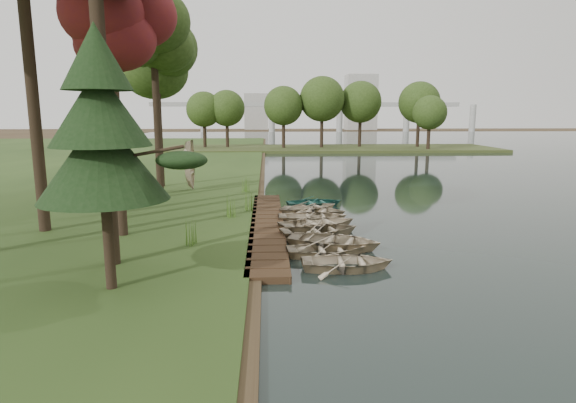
{
  "coord_description": "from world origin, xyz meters",
  "views": [
    {
      "loc": [
        -1.6,
        -23.11,
        5.64
      ],
      "look_at": [
        -0.57,
        -0.03,
        1.36
      ],
      "focal_mm": 30.0,
      "sensor_mm": 36.0,
      "label": 1
    }
  ],
  "objects_px": {
    "rowboat_2": "(334,239)",
    "stored_rowboat": "(192,185)",
    "boardwalk": "(267,226)",
    "rowboat_0": "(347,260)",
    "pine_tree": "(101,131)",
    "rowboat_1": "(327,247)"
  },
  "relations": [
    {
      "from": "rowboat_1",
      "to": "rowboat_2",
      "type": "relative_size",
      "value": 0.83
    },
    {
      "from": "boardwalk",
      "to": "rowboat_0",
      "type": "xyz_separation_m",
      "value": [
        2.88,
        -6.56,
        0.24
      ]
    },
    {
      "from": "boardwalk",
      "to": "rowboat_0",
      "type": "distance_m",
      "value": 7.17
    },
    {
      "from": "boardwalk",
      "to": "stored_rowboat",
      "type": "height_order",
      "value": "stored_rowboat"
    },
    {
      "from": "stored_rowboat",
      "to": "pine_tree",
      "type": "xyz_separation_m",
      "value": [
        0.41,
        -19.23,
        4.45
      ]
    },
    {
      "from": "rowboat_0",
      "to": "stored_rowboat",
      "type": "bearing_deg",
      "value": 26.21
    },
    {
      "from": "boardwalk",
      "to": "rowboat_1",
      "type": "height_order",
      "value": "rowboat_1"
    },
    {
      "from": "rowboat_2",
      "to": "pine_tree",
      "type": "height_order",
      "value": "pine_tree"
    },
    {
      "from": "rowboat_2",
      "to": "pine_tree",
      "type": "bearing_deg",
      "value": 144.39
    },
    {
      "from": "boardwalk",
      "to": "rowboat_1",
      "type": "xyz_separation_m",
      "value": [
        2.37,
        -4.82,
        0.23
      ]
    },
    {
      "from": "rowboat_1",
      "to": "rowboat_2",
      "type": "bearing_deg",
      "value": -27.69
    },
    {
      "from": "rowboat_2",
      "to": "stored_rowboat",
      "type": "xyz_separation_m",
      "value": [
        -8.02,
        14.32,
        0.21
      ]
    },
    {
      "from": "boardwalk",
      "to": "rowboat_0",
      "type": "bearing_deg",
      "value": -66.28
    },
    {
      "from": "boardwalk",
      "to": "rowboat_2",
      "type": "xyz_separation_m",
      "value": [
        2.78,
        -3.84,
        0.3
      ]
    },
    {
      "from": "stored_rowboat",
      "to": "rowboat_1",
      "type": "bearing_deg",
      "value": -152.57
    },
    {
      "from": "stored_rowboat",
      "to": "boardwalk",
      "type": "bearing_deg",
      "value": -152.46
    },
    {
      "from": "rowboat_0",
      "to": "stored_rowboat",
      "type": "xyz_separation_m",
      "value": [
        -8.12,
        17.04,
        0.27
      ]
    },
    {
      "from": "rowboat_2",
      "to": "stored_rowboat",
      "type": "distance_m",
      "value": 16.41
    },
    {
      "from": "rowboat_0",
      "to": "rowboat_1",
      "type": "xyz_separation_m",
      "value": [
        -0.52,
        1.74,
        -0.01
      ]
    },
    {
      "from": "rowboat_0",
      "to": "boardwalk",
      "type": "bearing_deg",
      "value": 24.47
    },
    {
      "from": "rowboat_0",
      "to": "rowboat_2",
      "type": "relative_size",
      "value": 0.86
    },
    {
      "from": "pine_tree",
      "to": "rowboat_2",
      "type": "bearing_deg",
      "value": 32.87
    }
  ]
}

